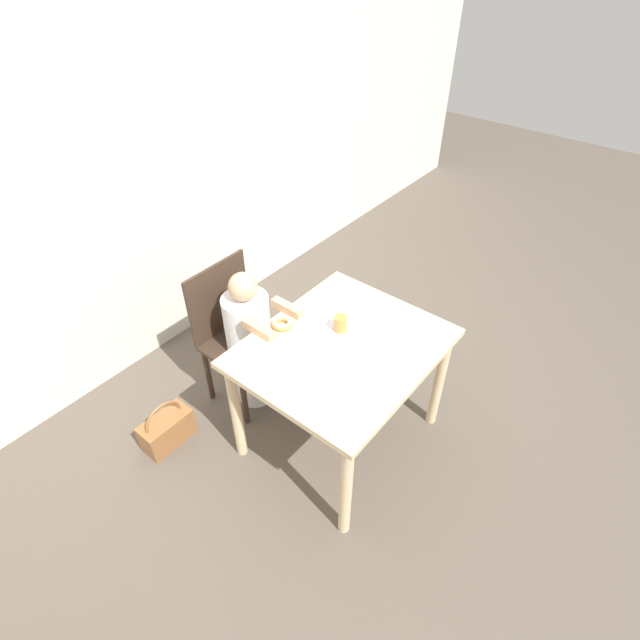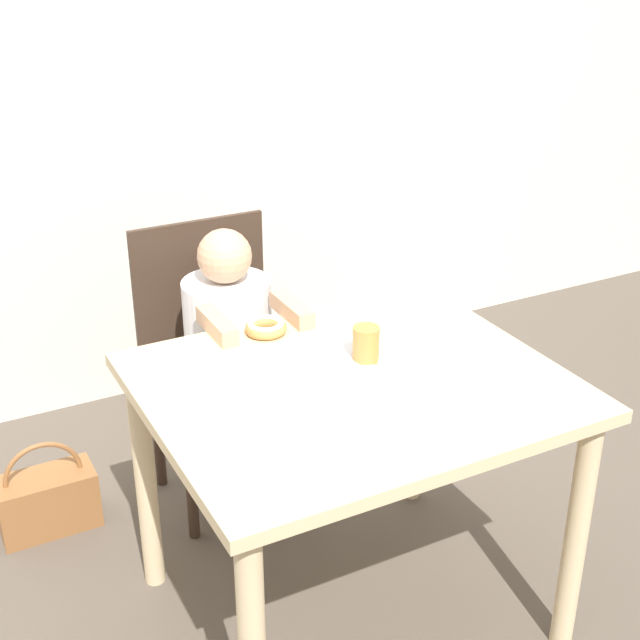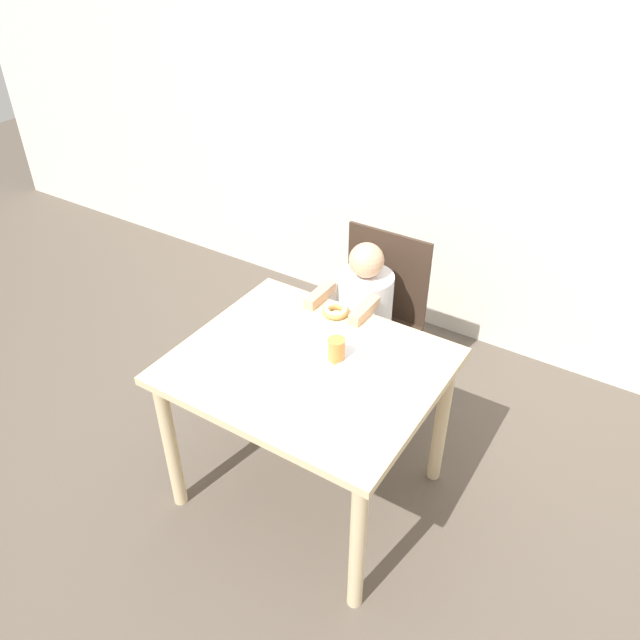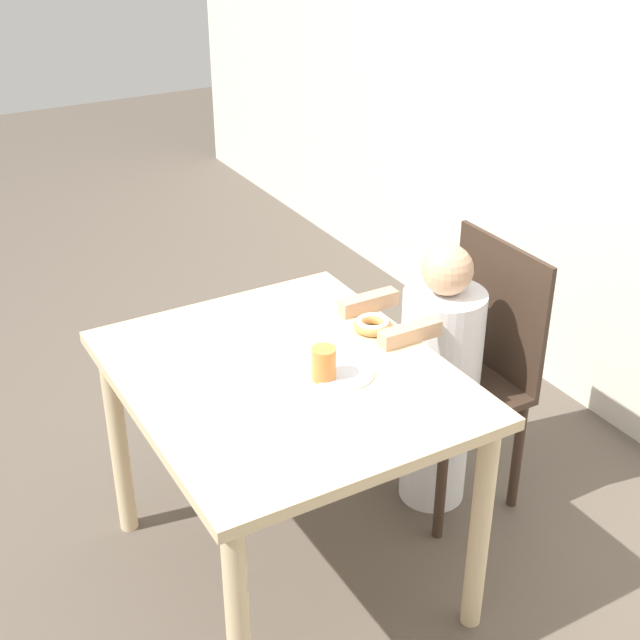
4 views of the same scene
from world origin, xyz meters
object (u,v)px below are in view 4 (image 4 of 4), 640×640
(chair, at_px, (467,369))
(child_figure, at_px, (438,381))
(donut, at_px, (373,324))
(handbag, at_px, (377,380))
(cup, at_px, (324,363))

(chair, height_order, child_figure, child_figure)
(donut, relative_size, handbag, 0.37)
(chair, relative_size, handbag, 2.90)
(handbag, bearing_deg, cup, -42.44)
(handbag, bearing_deg, chair, -3.04)
(chair, relative_size, child_figure, 0.96)
(child_figure, relative_size, handbag, 3.03)
(handbag, relative_size, cup, 3.35)
(handbag, distance_m, cup, 1.25)
(handbag, xyz_separation_m, cup, (0.76, -0.70, 0.69))
(donut, distance_m, cup, 0.32)
(chair, xyz_separation_m, cup, (0.17, -0.67, 0.31))
(chair, height_order, donut, chair)
(donut, height_order, cup, cup)
(chair, distance_m, cup, 0.76)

